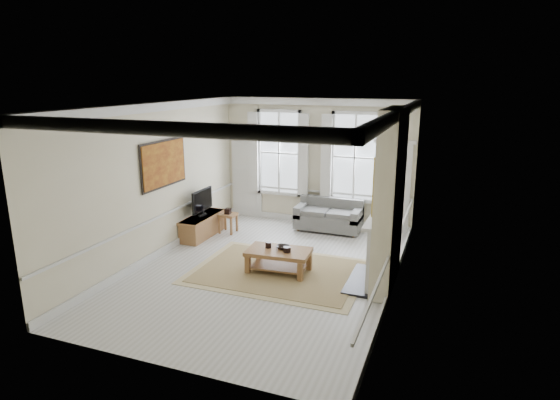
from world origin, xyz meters
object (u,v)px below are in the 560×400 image
at_px(sofa, 329,217).
at_px(coffee_table, 279,254).
at_px(side_table, 228,218).
at_px(tv_stand, 203,226).

distance_m(sofa, coffee_table, 3.09).
relative_size(side_table, coffee_table, 0.38).
height_order(sofa, side_table, sofa).
relative_size(side_table, tv_stand, 0.34).
bearing_deg(tv_stand, side_table, 45.51).
bearing_deg(tv_stand, sofa, 29.64).
xyz_separation_m(side_table, tv_stand, (-0.48, -0.49, -0.13)).
height_order(coffee_table, tv_stand, tv_stand).
xyz_separation_m(coffee_table, tv_stand, (-2.62, 1.45, -0.13)).
xyz_separation_m(sofa, coffee_table, (-0.24, -3.08, 0.05)).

